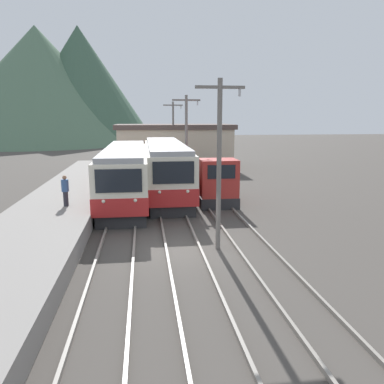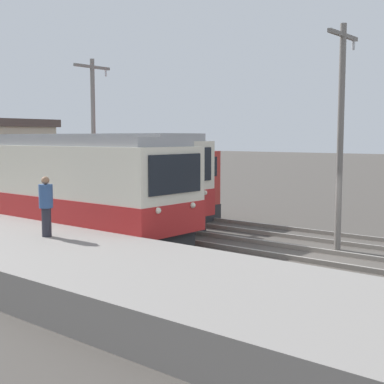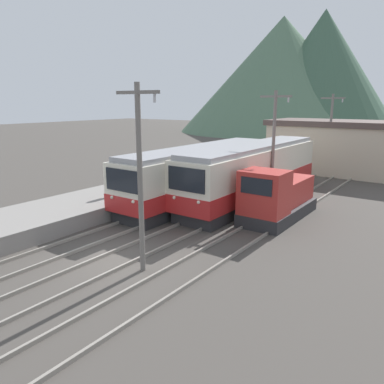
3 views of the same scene
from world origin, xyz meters
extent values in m
plane|color=#47423D|center=(0.00, 0.00, 0.00)|extent=(200.00, 200.00, 0.00)
cube|color=gray|center=(-6.25, 0.00, 0.43)|extent=(4.50, 54.00, 0.86)
cube|color=gray|center=(-3.32, 0.00, 0.07)|extent=(0.10, 60.00, 0.14)
cube|color=gray|center=(-1.88, 0.00, 0.07)|extent=(0.10, 60.00, 0.14)
cube|color=gray|center=(-0.52, 0.00, 0.07)|extent=(0.10, 60.00, 0.14)
cube|color=gray|center=(0.92, 0.00, 0.07)|extent=(0.10, 60.00, 0.14)
cube|color=gray|center=(2.48, 0.00, 0.07)|extent=(0.10, 60.00, 0.14)
cube|color=gray|center=(3.92, 0.00, 0.07)|extent=(0.10, 60.00, 0.14)
cube|color=#28282B|center=(-2.60, 10.20, 0.35)|extent=(2.58, 13.62, 0.70)
cube|color=silver|center=(-2.60, 10.20, 2.00)|extent=(2.80, 14.19, 2.61)
cube|color=red|center=(-2.60, 10.20, 1.17)|extent=(2.84, 14.23, 0.94)
cube|color=black|center=(-2.60, 3.08, 2.53)|extent=(2.24, 0.06, 1.15)
sphere|color=silver|center=(-3.37, 3.07, 1.53)|extent=(0.18, 0.18, 0.18)
sphere|color=silver|center=(-1.83, 3.07, 1.53)|extent=(0.18, 0.18, 0.18)
cube|color=#939399|center=(-2.60, 10.20, 3.45)|extent=(2.46, 13.62, 0.28)
cube|color=#28282B|center=(0.20, 12.21, 0.35)|extent=(2.58, 14.18, 0.70)
cube|color=silver|center=(0.20, 12.21, 2.07)|extent=(2.80, 14.78, 2.75)
cube|color=red|center=(0.20, 12.21, 1.19)|extent=(2.84, 14.82, 0.99)
cube|color=black|center=(0.20, 4.79, 2.62)|extent=(2.24, 0.06, 1.21)
sphere|color=silver|center=(-0.57, 4.78, 1.58)|extent=(0.18, 0.18, 0.18)
sphere|color=silver|center=(0.97, 4.78, 1.58)|extent=(0.18, 0.18, 0.18)
cube|color=#939399|center=(0.20, 12.21, 3.59)|extent=(2.46, 14.18, 0.28)
cube|color=#28282B|center=(3.20, 9.52, 0.35)|extent=(2.40, 5.92, 0.70)
cube|color=#B22D28|center=(3.20, 7.50, 1.85)|extent=(2.28, 1.90, 2.30)
cube|color=black|center=(3.20, 6.53, 2.36)|extent=(1.68, 0.04, 0.83)
cube|color=#B22D28|center=(3.20, 10.46, 1.40)|extent=(1.92, 3.93, 1.40)
cylinder|color=black|center=(3.20, 10.46, 2.35)|extent=(0.16, 0.16, 0.50)
cylinder|color=slate|center=(1.70, -0.04, 3.54)|extent=(0.20, 0.20, 7.07)
cube|color=slate|center=(1.70, -0.04, 6.72)|extent=(2.00, 0.12, 0.12)
cylinder|color=#B2B2B7|center=(2.50, -0.04, 6.52)|extent=(0.10, 0.10, 0.30)
cylinder|color=slate|center=(1.70, 11.75, 3.54)|extent=(0.20, 0.20, 7.07)
cube|color=slate|center=(1.70, 11.75, 6.72)|extent=(2.00, 0.12, 0.12)
cylinder|color=#B2B2B7|center=(2.50, 11.75, 6.52)|extent=(0.10, 0.10, 0.30)
cylinder|color=slate|center=(1.70, 23.55, 3.54)|extent=(0.20, 0.20, 7.07)
cube|color=slate|center=(1.70, 23.55, 6.72)|extent=(2.00, 0.12, 0.12)
cylinder|color=#B2B2B7|center=(2.50, 23.55, 6.52)|extent=(0.10, 0.10, 0.30)
cylinder|color=#282833|center=(-5.57, 5.21, 1.26)|extent=(0.26, 0.26, 0.80)
cylinder|color=#335184|center=(-5.57, 5.21, 1.98)|extent=(0.38, 0.38, 0.65)
sphere|color=#9E7051|center=(-5.57, 5.21, 2.42)|extent=(0.22, 0.22, 0.22)
cube|color=beige|center=(1.99, 26.00, 2.13)|extent=(12.00, 6.00, 4.27)
cube|color=#51423D|center=(1.99, 26.00, 4.52)|extent=(12.60, 6.30, 0.50)
cone|color=#517056|center=(-23.09, 70.59, 12.07)|extent=(43.77, 43.77, 24.13)
cone|color=#3D5B47|center=(-14.60, 71.35, 12.27)|extent=(31.93, 31.93, 24.54)
camera|label=1|loc=(-1.37, -15.07, 5.57)|focal=35.00mm
camera|label=2|loc=(-14.28, -7.10, 3.59)|focal=50.00mm
camera|label=3|loc=(11.17, -9.84, 6.39)|focal=35.00mm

